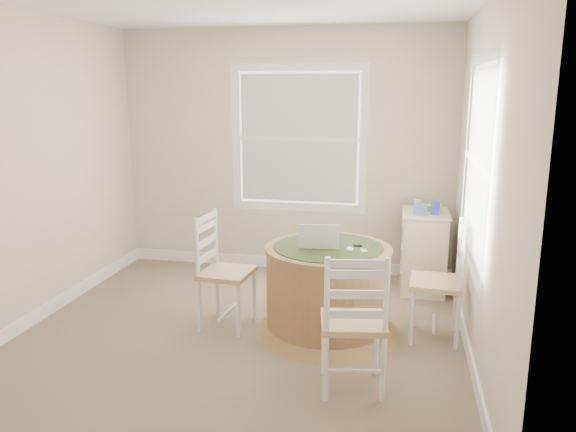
% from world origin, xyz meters
% --- Properties ---
extents(room, '(3.64, 3.64, 2.64)m').
position_xyz_m(room, '(0.17, 0.16, 1.30)').
color(room, '#8B7258').
rests_on(room, ground).
extents(round_table, '(1.20, 1.20, 0.73)m').
position_xyz_m(round_table, '(0.69, 0.21, 0.40)').
color(round_table, '#956542').
rests_on(round_table, ground).
extents(chair_left, '(0.44, 0.46, 0.95)m').
position_xyz_m(chair_left, '(-0.15, 0.15, 0.47)').
color(chair_left, white).
rests_on(chair_left, ground).
extents(chair_near, '(0.48, 0.47, 0.95)m').
position_xyz_m(chair_near, '(0.97, -0.65, 0.47)').
color(chair_near, white).
rests_on(chair_near, ground).
extents(chair_right, '(0.42, 0.44, 0.95)m').
position_xyz_m(chair_right, '(1.55, 0.26, 0.47)').
color(chair_right, white).
rests_on(chair_right, ground).
extents(laptop, '(0.35, 0.31, 0.22)m').
position_xyz_m(laptop, '(0.62, 0.20, 0.76)').
color(laptop, white).
rests_on(laptop, round_table).
extents(mouse, '(0.08, 0.10, 0.03)m').
position_xyz_m(mouse, '(0.87, 0.16, 0.74)').
color(mouse, white).
rests_on(mouse, round_table).
extents(phone, '(0.07, 0.10, 0.02)m').
position_xyz_m(phone, '(0.98, 0.15, 0.73)').
color(phone, '#B7BABF').
rests_on(phone, round_table).
extents(keys, '(0.07, 0.06, 0.02)m').
position_xyz_m(keys, '(0.92, 0.27, 0.73)').
color(keys, black).
rests_on(keys, round_table).
extents(corner_chest, '(0.45, 0.60, 0.80)m').
position_xyz_m(corner_chest, '(1.49, 1.38, 0.40)').
color(corner_chest, '#F5E4B7').
rests_on(corner_chest, ground).
extents(tissue_box, '(0.12, 0.12, 0.10)m').
position_xyz_m(tissue_box, '(1.42, 1.25, 0.85)').
color(tissue_box, '#596ECC').
rests_on(tissue_box, corner_chest).
extents(box_yellow, '(0.15, 0.10, 0.06)m').
position_xyz_m(box_yellow, '(1.57, 1.44, 0.83)').
color(box_yellow, '#B7CB47').
rests_on(box_yellow, corner_chest).
extents(box_blue, '(0.08, 0.08, 0.12)m').
position_xyz_m(box_blue, '(1.57, 1.29, 0.86)').
color(box_blue, '#374EA6').
rests_on(box_blue, corner_chest).
extents(cup_cream, '(0.07, 0.07, 0.09)m').
position_xyz_m(cup_cream, '(1.41, 1.54, 0.84)').
color(cup_cream, beige).
rests_on(cup_cream, corner_chest).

